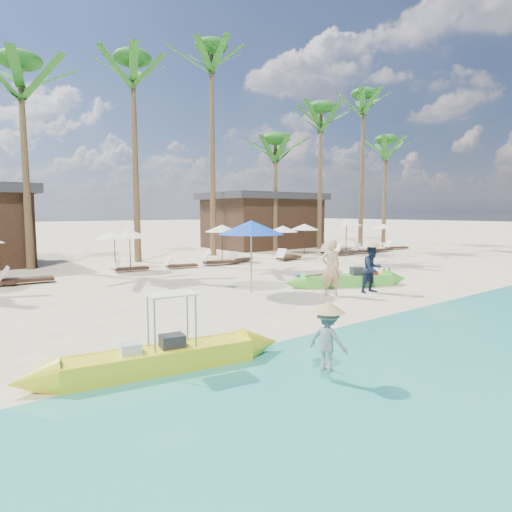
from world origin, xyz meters
TOP-DOWN VIEW (x-y plane):
  - ground at (0.00, 0.00)m, footprint 240.00×240.00m
  - wet_sand_strip at (0.00, -5.00)m, footprint 240.00×4.50m
  - green_canoe at (5.41, 1.33)m, footprint 5.30×2.70m
  - yellow_canoe at (-4.10, -2.47)m, footprint 5.43×1.26m
  - tourist at (3.54, 0.47)m, footprint 0.83×0.71m
  - vendor_green at (5.11, -0.07)m, footprint 0.91×0.75m
  - vendor_yellow at (-2.06, -4.65)m, footprint 0.57×0.78m
  - blue_umbrella at (1.65, 2.48)m, footprint 2.39×2.39m
  - resort_parasol_5 at (-0.28, 10.85)m, footprint 1.91×1.91m
  - lounger_5_left at (-4.44, 9.46)m, footprint 2.01×0.76m
  - resort_parasol_6 at (0.39, 10.62)m, footprint 1.95×1.95m
  - lounger_6_left at (0.23, 10.38)m, footprint 1.69×0.70m
  - lounger_6_right at (2.68, 9.95)m, footprint 1.70×0.78m
  - resort_parasol_7 at (6.15, 11.31)m, footprint 2.06×2.06m
  - lounger_7_left at (4.97, 9.87)m, footprint 2.08×1.02m
  - lounger_7_right at (6.52, 10.13)m, footprint 1.80×1.00m
  - resort_parasol_8 at (10.33, 10.78)m, footprint 1.93×1.93m
  - lounger_8_left at (9.41, 9.27)m, footprint 1.97×0.96m
  - resort_parasol_9 at (12.75, 11.34)m, footprint 1.98×1.98m
  - lounger_9_left at (14.24, 9.18)m, footprint 1.97×0.61m
  - lounger_9_right at (14.08, 10.13)m, footprint 1.86×0.60m
  - resort_parasol_10 at (16.67, 11.08)m, footprint 2.25×2.25m
  - lounger_10_left at (16.39, 9.20)m, footprint 1.97×1.11m
  - lounger_10_right at (18.10, 9.17)m, footprint 1.91×0.82m
  - resort_parasol_11 at (21.68, 11.55)m, footprint 1.82×1.82m
  - lounger_11_left at (20.68, 9.67)m, footprint 1.87×1.08m
  - palm_3 at (-3.36, 14.27)m, footprint 2.08×2.08m
  - palm_4 at (2.15, 14.01)m, footprint 2.08×2.08m
  - palm_5 at (7.45, 14.38)m, footprint 2.08×2.08m
  - palm_6 at (12.84, 14.52)m, footprint 2.08×2.08m
  - palm_7 at (16.57, 13.68)m, footprint 2.08×2.08m
  - palm_8 at (21.07, 13.33)m, footprint 2.08×2.08m
  - palm_9 at (26.21, 14.81)m, footprint 2.08×2.08m
  - pavilion_east at (14.00, 17.50)m, footprint 8.80×6.60m

SIDE VIEW (x-z plane):
  - ground at x=0.00m, z-range 0.00..0.00m
  - wet_sand_strip at x=0.00m, z-range 0.00..0.01m
  - lounger_6_right at x=2.68m, z-range -0.09..0.46m
  - lounger_6_left at x=0.23m, z-range -0.09..0.46m
  - lounger_7_right at x=6.52m, z-range -0.10..0.49m
  - lounger_11_left at x=20.68m, z-range -0.10..0.51m
  - lounger_9_right at x=14.08m, z-range -0.10..0.52m
  - lounger_10_right at x=18.10m, z-range -0.10..0.52m
  - lounger_10_left at x=16.39m, z-range -0.11..0.53m
  - lounger_8_left at x=9.41m, z-range -0.11..0.53m
  - lounger_5_left at x=-4.44m, z-range -0.11..0.56m
  - lounger_9_left at x=14.24m, z-range -0.11..0.56m
  - lounger_7_left at x=4.97m, z-range -0.11..0.57m
  - yellow_canoe at x=-4.10m, z-range -0.48..0.94m
  - green_canoe at x=5.41m, z-range -0.12..0.60m
  - vendor_yellow at x=-2.06m, z-range 0.18..1.27m
  - vendor_green at x=5.11m, z-range 0.00..1.71m
  - tourist at x=3.54m, z-range 0.00..1.94m
  - resort_parasol_11 at x=21.68m, z-range 0.75..2.62m
  - resort_parasol_5 at x=-0.28m, z-range 0.79..2.76m
  - resort_parasol_8 at x=10.33m, z-range 0.80..2.78m
  - resort_parasol_6 at x=0.39m, z-range 0.81..2.81m
  - resort_parasol_9 at x=12.75m, z-range 0.82..2.86m
  - resort_parasol_7 at x=6.15m, z-range 0.85..2.97m
  - resort_parasol_10 at x=16.67m, z-range 0.93..3.25m
  - pavilion_east at x=14.00m, z-range 0.05..4.35m
  - blue_umbrella at x=1.65m, z-range 1.04..3.61m
  - palm_6 at x=12.84m, z-range 2.79..11.31m
  - palm_9 at x=26.21m, z-range 3.14..12.97m
  - palm_3 at x=-3.36m, z-range 3.32..13.83m
  - palm_7 at x=16.57m, z-range 3.46..14.53m
  - palm_4 at x=2.15m, z-range 3.60..15.30m
  - palm_8 at x=21.07m, z-range 3.83..16.53m
  - palm_5 at x=7.45m, z-range 4.02..17.62m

